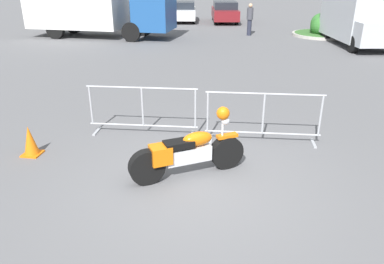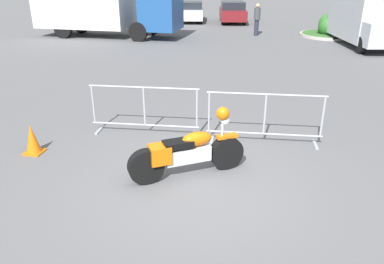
{
  "view_description": "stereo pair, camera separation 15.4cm",
  "coord_description": "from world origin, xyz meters",
  "px_view_note": "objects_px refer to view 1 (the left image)",
  "views": [
    {
      "loc": [
        0.79,
        -5.32,
        3.3
      ],
      "look_at": [
        -0.21,
        0.73,
        0.65
      ],
      "focal_mm": 35.0,
      "sensor_mm": 36.0,
      "label": 1
    },
    {
      "loc": [
        0.94,
        -5.29,
        3.3
      ],
      "look_at": [
        -0.21,
        0.73,
        0.65
      ],
      "focal_mm": 35.0,
      "sensor_mm": 36.0,
      "label": 2
    }
  ],
  "objects_px": {
    "crowd_barrier_near": "(143,110)",
    "delivery_van": "(358,18)",
    "motorcycle": "(188,152)",
    "parked_car_black": "(142,11)",
    "parked_car_white": "(184,11)",
    "parked_car_maroon": "(225,12)",
    "traffic_cone": "(30,141)",
    "box_truck": "(92,5)",
    "parked_car_yellow": "(103,10)",
    "crowd_barrier_far": "(263,117)",
    "pedestrian": "(250,18)"
  },
  "relations": [
    {
      "from": "crowd_barrier_far",
      "to": "pedestrian",
      "type": "distance_m",
      "value": 14.2
    },
    {
      "from": "parked_car_yellow",
      "to": "parked_car_white",
      "type": "relative_size",
      "value": 1.13
    },
    {
      "from": "box_truck",
      "to": "parked_car_yellow",
      "type": "relative_size",
      "value": 1.66
    },
    {
      "from": "motorcycle",
      "to": "parked_car_maroon",
      "type": "distance_m",
      "value": 21.33
    },
    {
      "from": "crowd_barrier_near",
      "to": "delivery_van",
      "type": "bearing_deg",
      "value": 59.82
    },
    {
      "from": "box_truck",
      "to": "parked_car_white",
      "type": "distance_m",
      "value": 8.25
    },
    {
      "from": "parked_car_white",
      "to": "pedestrian",
      "type": "height_order",
      "value": "pedestrian"
    },
    {
      "from": "pedestrian",
      "to": "traffic_cone",
      "type": "relative_size",
      "value": 2.86
    },
    {
      "from": "parked_car_maroon",
      "to": "pedestrian",
      "type": "relative_size",
      "value": 2.55
    },
    {
      "from": "motorcycle",
      "to": "crowd_barrier_near",
      "type": "bearing_deg",
      "value": 96.87
    },
    {
      "from": "pedestrian",
      "to": "parked_car_yellow",
      "type": "bearing_deg",
      "value": -28.48
    },
    {
      "from": "box_truck",
      "to": "parked_car_yellow",
      "type": "distance_m",
      "value": 7.3
    },
    {
      "from": "parked_car_white",
      "to": "parked_car_maroon",
      "type": "relative_size",
      "value": 0.97
    },
    {
      "from": "crowd_barrier_near",
      "to": "pedestrian",
      "type": "xyz_separation_m",
      "value": [
        1.93,
        14.18,
        0.36
      ]
    },
    {
      "from": "delivery_van",
      "to": "traffic_cone",
      "type": "height_order",
      "value": "delivery_van"
    },
    {
      "from": "parked_car_yellow",
      "to": "pedestrian",
      "type": "xyz_separation_m",
      "value": [
        10.47,
        -4.99,
        0.15
      ]
    },
    {
      "from": "crowd_barrier_near",
      "to": "parked_car_black",
      "type": "height_order",
      "value": "parked_car_black"
    },
    {
      "from": "parked_car_black",
      "to": "parked_car_white",
      "type": "bearing_deg",
      "value": -86.9
    },
    {
      "from": "motorcycle",
      "to": "parked_car_black",
      "type": "bearing_deg",
      "value": 77.13
    },
    {
      "from": "parked_car_maroon",
      "to": "traffic_cone",
      "type": "height_order",
      "value": "parked_car_maroon"
    },
    {
      "from": "motorcycle",
      "to": "parked_car_yellow",
      "type": "bearing_deg",
      "value": 83.87
    },
    {
      "from": "parked_car_black",
      "to": "parked_car_white",
      "type": "relative_size",
      "value": 1.05
    },
    {
      "from": "crowd_barrier_near",
      "to": "parked_car_white",
      "type": "distance_m",
      "value": 19.87
    },
    {
      "from": "parked_car_black",
      "to": "parked_car_maroon",
      "type": "relative_size",
      "value": 1.01
    },
    {
      "from": "box_truck",
      "to": "pedestrian",
      "type": "bearing_deg",
      "value": 15.9
    },
    {
      "from": "delivery_van",
      "to": "parked_car_yellow",
      "type": "xyz_separation_m",
      "value": [
        -15.54,
        7.13,
        -0.47
      ]
    },
    {
      "from": "parked_car_black",
      "to": "delivery_van",
      "type": "bearing_deg",
      "value": -128.11
    },
    {
      "from": "crowd_barrier_near",
      "to": "delivery_van",
      "type": "distance_m",
      "value": 13.94
    },
    {
      "from": "motorcycle",
      "to": "traffic_cone",
      "type": "relative_size",
      "value": 3.17
    },
    {
      "from": "crowd_barrier_far",
      "to": "parked_car_black",
      "type": "bearing_deg",
      "value": 113.28
    },
    {
      "from": "parked_car_black",
      "to": "traffic_cone",
      "type": "height_order",
      "value": "parked_car_black"
    },
    {
      "from": "delivery_van",
      "to": "traffic_cone",
      "type": "xyz_separation_m",
      "value": [
        -8.87,
        -13.37,
        -0.95
      ]
    },
    {
      "from": "traffic_cone",
      "to": "pedestrian",
      "type": "bearing_deg",
      "value": 76.24
    },
    {
      "from": "crowd_barrier_far",
      "to": "pedestrian",
      "type": "height_order",
      "value": "pedestrian"
    },
    {
      "from": "crowd_barrier_far",
      "to": "box_truck",
      "type": "bearing_deg",
      "value": 125.72
    },
    {
      "from": "parked_car_yellow",
      "to": "parked_car_maroon",
      "type": "distance_m",
      "value": 8.67
    },
    {
      "from": "crowd_barrier_far",
      "to": "parked_car_yellow",
      "type": "relative_size",
      "value": 0.5
    },
    {
      "from": "crowd_barrier_near",
      "to": "pedestrian",
      "type": "relative_size",
      "value": 1.4
    },
    {
      "from": "crowd_barrier_near",
      "to": "parked_car_yellow",
      "type": "distance_m",
      "value": 20.99
    },
    {
      "from": "parked_car_black",
      "to": "parked_car_yellow",
      "type": "bearing_deg",
      "value": 78.56
    },
    {
      "from": "parked_car_white",
      "to": "pedestrian",
      "type": "xyz_separation_m",
      "value": [
        4.7,
        -5.5,
        0.24
      ]
    },
    {
      "from": "crowd_barrier_near",
      "to": "delivery_van",
      "type": "relative_size",
      "value": 0.45
    },
    {
      "from": "motorcycle",
      "to": "delivery_van",
      "type": "bearing_deg",
      "value": 35.85
    },
    {
      "from": "crowd_barrier_far",
      "to": "delivery_van",
      "type": "height_order",
      "value": "delivery_van"
    },
    {
      "from": "crowd_barrier_near",
      "to": "pedestrian",
      "type": "distance_m",
      "value": 14.32
    },
    {
      "from": "parked_car_maroon",
      "to": "motorcycle",
      "type": "bearing_deg",
      "value": 174.01
    },
    {
      "from": "parked_car_black",
      "to": "parked_car_white",
      "type": "distance_m",
      "value": 2.95
    },
    {
      "from": "crowd_barrier_near",
      "to": "delivery_van",
      "type": "height_order",
      "value": "delivery_van"
    },
    {
      "from": "box_truck",
      "to": "traffic_cone",
      "type": "height_order",
      "value": "box_truck"
    },
    {
      "from": "parked_car_white",
      "to": "traffic_cone",
      "type": "relative_size",
      "value": 7.06
    }
  ]
}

